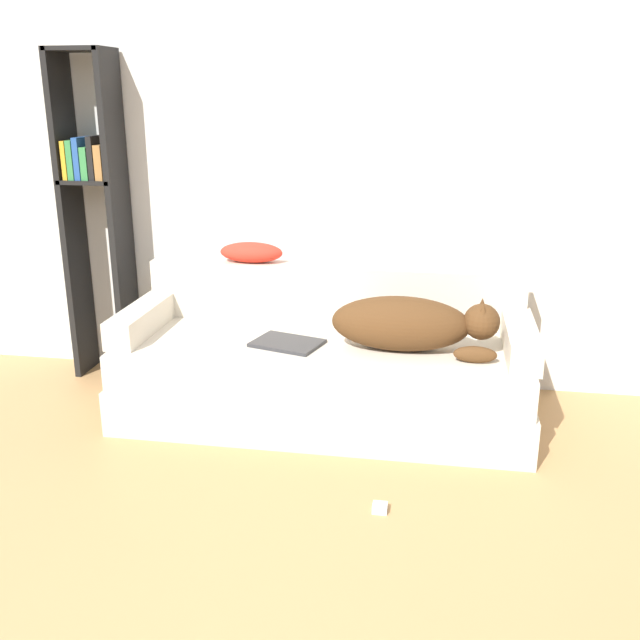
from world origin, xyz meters
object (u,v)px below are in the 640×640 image
Objects in this scene: couch at (323,381)px; throw_pillow at (251,252)px; laptop at (287,343)px; dog at (410,324)px; bookshelf at (94,201)px; power_adapter at (380,508)px.

throw_pillow is at bearing 143.02° from couch.
dog is at bearing 18.14° from laptop.
bookshelf reaches higher than power_adapter.
throw_pillow reaches higher than dog.
bookshelf is 30.75× the size of power_adapter.
bookshelf is at bearing 165.45° from dog.
throw_pillow is at bearing 140.80° from laptop.
throw_pillow is at bearing -4.74° from bookshelf.
bookshelf is 2.46m from power_adapter.
couch is 5.41× the size of laptop.
bookshelf reaches higher than dog.
couch is at bearing 39.59° from laptop.
power_adapter is (0.85, -1.21, -0.80)m from throw_pillow.
couch is 2.57× the size of dog.
dog is 0.64m from laptop.
bookshelf is at bearing 163.16° from couch.
bookshelf is at bearing 175.26° from throw_pillow.
laptop is 1.05m from power_adapter.
throw_pillow is at bearing 125.27° from power_adapter.
dog is 2.01m from bookshelf.
laptop is 6.35× the size of power_adapter.
throw_pillow is 0.19× the size of bookshelf.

